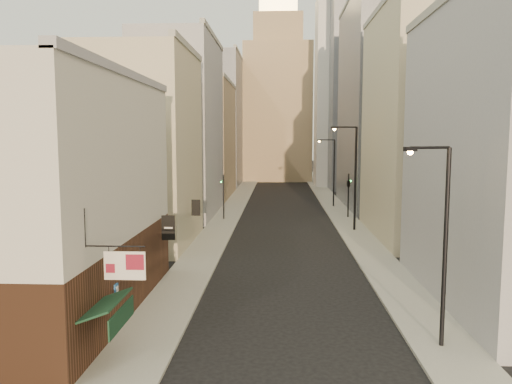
% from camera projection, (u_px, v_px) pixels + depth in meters
% --- Properties ---
extents(sidewalk_left, '(3.00, 140.00, 0.15)m').
position_uv_depth(sidewalk_left, '(238.00, 200.00, 71.03)').
color(sidewalk_left, gray).
rests_on(sidewalk_left, ground).
extents(sidewalk_right, '(3.00, 140.00, 0.15)m').
position_uv_depth(sidewalk_right, '(330.00, 201.00, 70.43)').
color(sidewalk_right, gray).
rests_on(sidewalk_right, ground).
extents(near_building_left, '(8.30, 23.04, 12.30)m').
position_uv_depth(near_building_left, '(72.00, 197.00, 24.91)').
color(near_building_left, '#502F1E').
rests_on(near_building_left, ground).
extents(left_bldg_beige, '(8.00, 12.00, 16.00)m').
position_uv_depth(left_bldg_beige, '(143.00, 149.00, 41.63)').
color(left_bldg_beige, '#B8AC89').
rests_on(left_bldg_beige, ground).
extents(left_bldg_grey, '(8.00, 16.00, 20.00)m').
position_uv_depth(left_bldg_grey, '(181.00, 129.00, 57.30)').
color(left_bldg_grey, '#A6A5AB').
rests_on(left_bldg_grey, ground).
extents(left_bldg_tan, '(8.00, 18.00, 17.00)m').
position_uv_depth(left_bldg_tan, '(204.00, 141.00, 75.33)').
color(left_bldg_tan, '#9A8262').
rests_on(left_bldg_tan, ground).
extents(left_bldg_wingrid, '(8.00, 20.00, 24.00)m').
position_uv_depth(left_bldg_wingrid, '(220.00, 122.00, 94.81)').
color(left_bldg_wingrid, gray).
rests_on(left_bldg_wingrid, ground).
extents(right_bldg_beige, '(8.00, 16.00, 20.00)m').
position_uv_depth(right_bldg_beige, '(422.00, 126.00, 44.27)').
color(right_bldg_beige, '#B8AC89').
rests_on(right_bldg_beige, ground).
extents(right_bldg_wingrid, '(8.00, 20.00, 26.00)m').
position_uv_depth(right_bldg_wingrid, '(378.00, 106.00, 63.81)').
color(right_bldg_wingrid, gray).
rests_on(right_bldg_wingrid, ground).
extents(highrise, '(21.00, 23.00, 51.20)m').
position_uv_depth(highrise, '(383.00, 45.00, 89.95)').
color(highrise, gray).
rests_on(highrise, ground).
extents(clock_tower, '(14.00, 14.00, 44.90)m').
position_uv_depth(clock_tower, '(278.00, 96.00, 105.60)').
color(clock_tower, '#9A8262').
rests_on(clock_tower, ground).
extents(white_tower, '(8.00, 8.00, 41.50)m').
position_uv_depth(white_tower, '(338.00, 85.00, 91.09)').
color(white_tower, silver).
rests_on(white_tower, ground).
extents(streetlamp_near, '(2.15, 1.01, 8.65)m').
position_uv_depth(streetlamp_near, '(441.00, 235.00, 20.75)').
color(streetlamp_near, black).
rests_on(streetlamp_near, ground).
extents(streetlamp_mid, '(2.58, 0.89, 10.04)m').
position_uv_depth(streetlamp_mid, '(353.00, 172.00, 47.42)').
color(streetlamp_mid, black).
rests_on(streetlamp_mid, ground).
extents(streetlamp_far, '(2.30, 0.35, 8.75)m').
position_uv_depth(streetlamp_far, '(332.00, 169.00, 64.10)').
color(streetlamp_far, black).
rests_on(streetlamp_far, ground).
extents(traffic_light_left, '(0.59, 0.52, 5.00)m').
position_uv_depth(traffic_light_left, '(223.00, 188.00, 54.09)').
color(traffic_light_left, black).
rests_on(traffic_light_left, ground).
extents(traffic_light_right, '(0.69, 0.69, 5.00)m').
position_uv_depth(traffic_light_right, '(349.00, 184.00, 55.32)').
color(traffic_light_right, black).
rests_on(traffic_light_right, ground).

